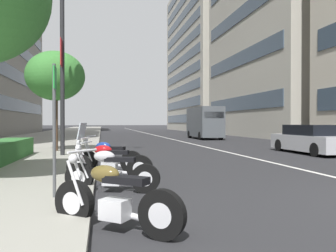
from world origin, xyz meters
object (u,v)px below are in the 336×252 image
at_px(motorcycle_by_sign_pole, 108,158).
at_px(street_tree_near_plaza_corner, 55,76).
at_px(motorcycle_second_in_row, 114,201).
at_px(motorcycle_mid_row, 108,163).
at_px(car_following_behind, 311,140).
at_px(parking_sign_by_curb, 54,117).
at_px(delivery_van_ahead, 204,122).
at_px(motorcycle_under_tarp, 111,173).
at_px(street_lamp_with_banners, 69,37).

height_order(motorcycle_by_sign_pole, street_tree_near_plaza_corner, street_tree_near_plaza_corner).
bearing_deg(motorcycle_second_in_row, motorcycle_by_sign_pole, -52.42).
relative_size(motorcycle_mid_row, car_following_behind, 0.47).
relative_size(motorcycle_second_in_row, parking_sign_by_curb, 0.72).
xyz_separation_m(car_following_behind, delivery_van_ahead, (15.18, 0.62, 0.87)).
relative_size(car_following_behind, delivery_van_ahead, 0.80).
height_order(motorcycle_under_tarp, parking_sign_by_curb, parking_sign_by_curb).
bearing_deg(parking_sign_by_curb, street_lamp_with_banners, 3.47).
distance_m(motorcycle_second_in_row, motorcycle_mid_row, 4.07).
xyz_separation_m(motorcycle_under_tarp, car_following_behind, (7.27, -9.79, 0.25)).
bearing_deg(motorcycle_by_sign_pole, motorcycle_second_in_row, 114.68).
relative_size(motorcycle_second_in_row, street_lamp_with_banners, 0.21).
height_order(car_following_behind, parking_sign_by_curb, parking_sign_by_curb).
distance_m(motorcycle_by_sign_pole, car_following_behind, 10.75).
bearing_deg(motorcycle_mid_row, parking_sign_by_curb, 85.39).
distance_m(motorcycle_under_tarp, street_lamp_with_banners, 8.72).
relative_size(car_following_behind, parking_sign_by_curb, 1.94).
bearing_deg(parking_sign_by_curb, car_following_behind, -52.72).
bearing_deg(street_lamp_with_banners, car_following_behind, -89.75).
xyz_separation_m(motorcycle_by_sign_pole, delivery_van_ahead, (19.60, -9.18, 1.11)).
distance_m(motorcycle_mid_row, street_tree_near_plaza_corner, 9.00).
xyz_separation_m(parking_sign_by_curb, street_lamp_with_banners, (8.19, 0.50, 3.45)).
relative_size(motorcycle_mid_row, parking_sign_by_curb, 0.91).
bearing_deg(delivery_van_ahead, street_tree_near_plaza_corner, 139.59).
height_order(motorcycle_second_in_row, street_lamp_with_banners, street_lamp_with_banners).
bearing_deg(street_tree_near_plaza_corner, parking_sign_by_curb, -172.76).
bearing_deg(delivery_van_ahead, parking_sign_by_curb, 157.70).
height_order(car_following_behind, street_tree_near_plaza_corner, street_tree_near_plaza_corner).
height_order(motorcycle_mid_row, car_following_behind, motorcycle_mid_row).
relative_size(motorcycle_second_in_row, delivery_van_ahead, 0.30).
relative_size(parking_sign_by_curb, street_lamp_with_banners, 0.29).
distance_m(motorcycle_under_tarp, motorcycle_mid_row, 1.44).
relative_size(motorcycle_second_in_row, motorcycle_mid_row, 0.79).
bearing_deg(street_tree_near_plaza_corner, motorcycle_by_sign_pole, -160.52).
bearing_deg(motorcycle_mid_row, car_following_behind, -131.46).
height_order(car_following_behind, delivery_van_ahead, delivery_van_ahead).
distance_m(motorcycle_second_in_row, car_following_behind, 13.96).
relative_size(motorcycle_under_tarp, street_lamp_with_banners, 0.24).
bearing_deg(delivery_van_ahead, street_lamp_with_banners, 146.16).
relative_size(motorcycle_by_sign_pole, street_tree_near_plaza_corner, 0.41).
bearing_deg(motorcycle_by_sign_pole, street_tree_near_plaza_corner, -45.58).
bearing_deg(car_following_behind, motorcycle_second_in_row, 135.73).
distance_m(motorcycle_second_in_row, motorcycle_by_sign_pole, 5.49).
bearing_deg(motorcycle_by_sign_pole, car_following_behind, -130.79).
distance_m(car_following_behind, delivery_van_ahead, 15.22).
xyz_separation_m(motorcycle_under_tarp, motorcycle_by_sign_pole, (2.86, 0.01, 0.02)).
bearing_deg(parking_sign_by_curb, motorcycle_by_sign_pole, -14.96).
distance_m(motorcycle_second_in_row, street_lamp_with_banners, 10.99).
bearing_deg(motorcycle_under_tarp, motorcycle_by_sign_pole, -71.63).
relative_size(motorcycle_under_tarp, delivery_van_ahead, 0.35).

